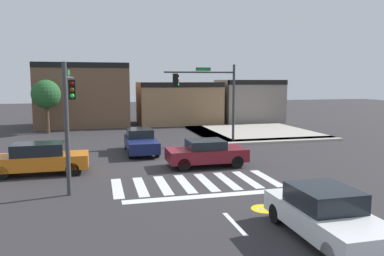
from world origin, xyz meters
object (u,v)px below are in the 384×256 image
at_px(traffic_signal_northeast, 208,90).
at_px(car_navy, 141,141).
at_px(car_maroon, 206,153).
at_px(traffic_signal_southwest, 69,104).
at_px(car_white, 326,214).
at_px(car_orange, 39,158).
at_px(roadside_tree, 46,95).

distance_m(traffic_signal_northeast, car_navy, 6.48).
distance_m(car_maroon, car_navy, 5.57).
distance_m(traffic_signal_southwest, car_white, 11.37).
relative_size(traffic_signal_northeast, car_white, 1.30).
relative_size(car_orange, car_maroon, 1.09).
height_order(car_orange, roadside_tree, roadside_tree).
bearing_deg(car_orange, car_maroon, 177.98).
xyz_separation_m(car_orange, car_maroon, (8.41, -0.30, -0.05)).
bearing_deg(traffic_signal_southwest, car_maroon, -75.33).
height_order(traffic_signal_northeast, roadside_tree, traffic_signal_northeast).
distance_m(traffic_signal_northeast, traffic_signal_southwest, 12.52).
xyz_separation_m(traffic_signal_northeast, traffic_signal_southwest, (-8.93, -8.77, -0.33)).
distance_m(traffic_signal_northeast, car_white, 17.16).
xyz_separation_m(car_orange, car_white, (9.17, -10.11, -0.04)).
height_order(car_orange, car_maroon, car_orange).
bearing_deg(car_navy, traffic_signal_southwest, -30.24).
distance_m(traffic_signal_northeast, car_maroon, 7.98).
bearing_deg(car_maroon, traffic_signal_northeast, -107.23).
height_order(traffic_signal_northeast, car_white, traffic_signal_northeast).
bearing_deg(car_navy, roadside_tree, -147.26).
distance_m(car_orange, car_maroon, 8.41).
bearing_deg(car_orange, roadside_tree, -84.44).
bearing_deg(traffic_signal_southwest, car_orange, 38.60).
bearing_deg(car_maroon, roadside_tree, -57.34).
bearing_deg(traffic_signal_northeast, traffic_signal_southwest, 44.48).
height_order(car_maroon, car_navy, car_navy).
xyz_separation_m(traffic_signal_northeast, car_white, (-1.41, -16.81, -3.16)).
height_order(car_orange, car_white, car_orange).
xyz_separation_m(traffic_signal_northeast, roadside_tree, (-12.05, 8.41, -0.54)).
relative_size(traffic_signal_southwest, roadside_tree, 1.14).
bearing_deg(traffic_signal_southwest, roadside_tree, 10.29).
bearing_deg(traffic_signal_northeast, car_navy, 24.04).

